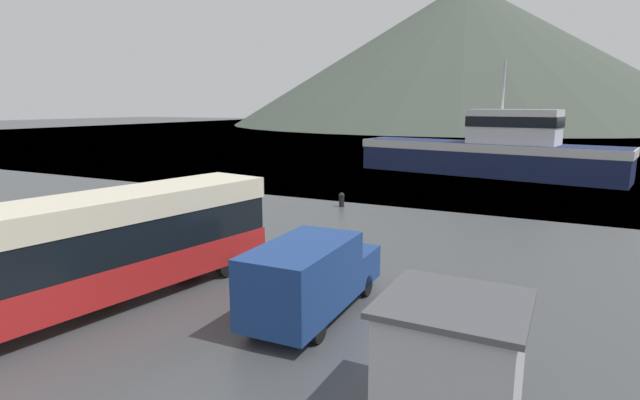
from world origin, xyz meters
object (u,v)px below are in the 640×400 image
(storage_bin, at_px, (93,240))
(dock_kiosk, at_px, (451,361))
(delivery_van, at_px, (312,275))
(fishing_boat, at_px, (491,151))
(tour_bus, at_px, (93,247))

(storage_bin, relative_size, dock_kiosk, 0.50)
(delivery_van, relative_size, storage_bin, 4.32)
(fishing_boat, xyz_separation_m, storage_bin, (-10.75, -32.84, -1.49))
(storage_bin, bearing_deg, fishing_boat, 71.88)
(tour_bus, height_order, delivery_van, tour_bus)
(fishing_boat, relative_size, dock_kiosk, 8.56)
(dock_kiosk, bearing_deg, fishing_boat, 97.28)
(delivery_van, height_order, fishing_boat, fishing_boat)
(tour_bus, relative_size, fishing_boat, 0.55)
(tour_bus, distance_m, storage_bin, 5.87)
(tour_bus, xyz_separation_m, dock_kiosk, (10.96, -0.77, -0.66))
(delivery_van, relative_size, dock_kiosk, 2.18)
(storage_bin, xyz_separation_m, dock_kiosk, (15.49, -4.29, 0.57))
(tour_bus, relative_size, delivery_van, 2.14)
(tour_bus, bearing_deg, dock_kiosk, 5.77)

